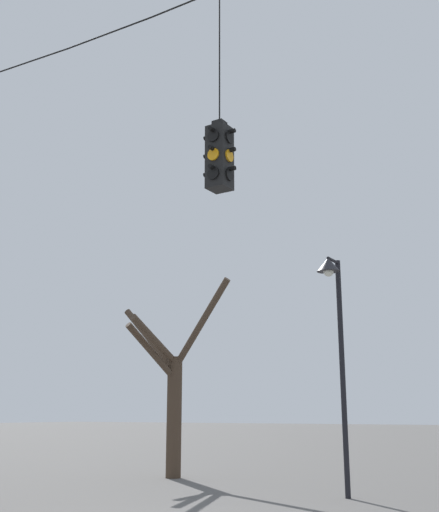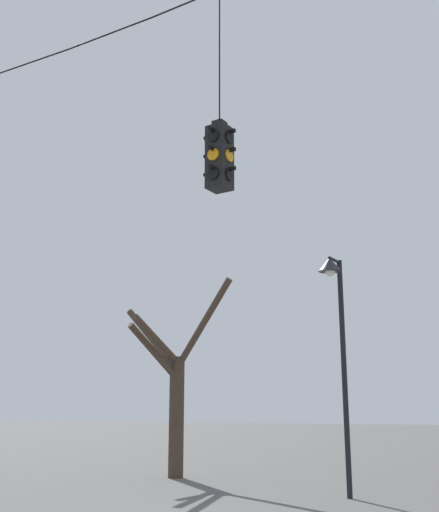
{
  "view_description": "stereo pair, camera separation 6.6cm",
  "coord_description": "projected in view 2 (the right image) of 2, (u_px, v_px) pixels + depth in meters",
  "views": [
    {
      "loc": [
        5.5,
        -8.12,
        1.77
      ],
      "look_at": [
        0.42,
        -0.08,
        4.11
      ],
      "focal_mm": 45.0,
      "sensor_mm": 36.0,
      "label": 1
    },
    {
      "loc": [
        5.56,
        -8.09,
        1.77
      ],
      "look_at": [
        0.42,
        -0.08,
        4.11
      ],
      "focal_mm": 45.0,
      "sensor_mm": 36.0,
      "label": 2
    }
  ],
  "objects": [
    {
      "name": "traffic_light_near_right_pole",
      "position": [
        219.0,
        156.0,
        10.19
      ],
      "size": [
        0.58,
        0.58,
        3.6
      ],
      "color": "black"
    },
    {
      "name": "street_lamp",
      "position": [
        336.0,
        312.0,
        14.39
      ],
      "size": [
        0.52,
        0.89,
        5.24
      ],
      "color": "black",
      "rests_on": "ground_plane"
    },
    {
      "name": "bare_tree",
      "position": [
        174.0,
        386.0,
        18.53
      ],
      "size": [
        3.79,
        2.4,
        5.56
      ],
      "color": "#423326",
      "rests_on": "ground_plane"
    }
  ]
}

